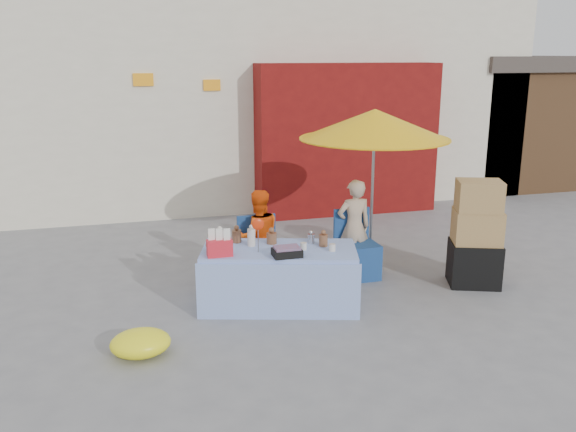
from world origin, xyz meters
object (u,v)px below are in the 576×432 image
object	(u,v)px
market_table	(279,276)
chair_left	(261,266)
vendor_orange	(258,237)
vendor_beige	(354,227)
box_stack	(476,237)
umbrella	(375,125)
chair_right	(357,257)

from	to	relation	value
market_table	chair_left	bearing A→B (deg)	112.12
vendor_orange	vendor_beige	xyz separation A→B (m)	(1.25, 0.00, 0.03)
box_stack	umbrella	bearing A→B (deg)	137.02
chair_left	chair_right	xyz separation A→B (m)	(1.25, 0.00, 0.00)
market_table	chair_left	size ratio (longest dim) A/B	2.24
chair_left	umbrella	distance (m)	2.27
vendor_orange	umbrella	xyz separation A→B (m)	(1.55, 0.15, 1.30)
vendor_beige	market_table	bearing A→B (deg)	30.41
chair_left	chair_right	bearing A→B (deg)	-1.73
vendor_orange	chair_left	bearing A→B (deg)	88.07
umbrella	box_stack	xyz separation A→B (m)	(0.98, -0.92, -1.29)
chair_right	box_stack	size ratio (longest dim) A/B	0.65
chair_right	umbrella	bearing A→B (deg)	41.68
chair_right	box_stack	xyz separation A→B (m)	(1.28, -0.63, 0.35)
market_table	umbrella	size ratio (longest dim) A/B	0.91
vendor_beige	box_stack	bearing A→B (deg)	147.42
chair_left	vendor_beige	size ratio (longest dim) A/B	0.69
vendor_beige	umbrella	distance (m)	1.32
market_table	vendor_beige	bearing A→B (deg)	48.13
market_table	vendor_orange	world-z (taller)	vendor_orange
vendor_beige	umbrella	xyz separation A→B (m)	(0.30, 0.15, 1.27)
chair_left	box_stack	size ratio (longest dim) A/B	0.65
vendor_beige	box_stack	distance (m)	1.50
chair_right	chair_left	bearing A→B (deg)	178.27
chair_right	vendor_orange	size ratio (longest dim) A/B	0.72
vendor_orange	chair_right	bearing A→B (deg)	172.14
box_stack	market_table	bearing A→B (deg)	179.48
vendor_beige	chair_left	bearing A→B (deg)	4.40
chair_left	vendor_orange	world-z (taller)	vendor_orange
vendor_orange	box_stack	distance (m)	2.65
market_table	vendor_beige	size ratio (longest dim) A/B	1.54
chair_right	vendor_orange	bearing A→B (deg)	172.14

